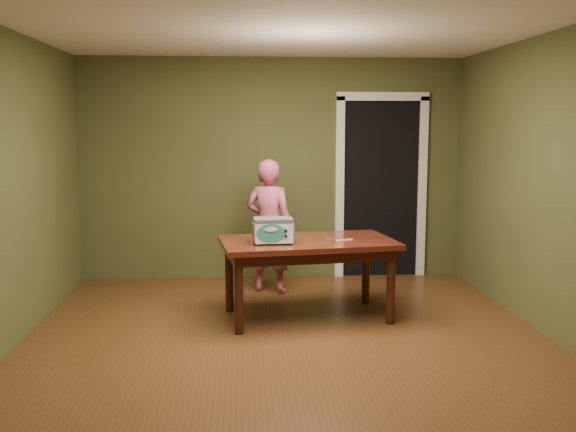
{
  "coord_description": "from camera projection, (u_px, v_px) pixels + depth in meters",
  "views": [
    {
      "loc": [
        -0.36,
        -5.08,
        1.81
      ],
      "look_at": [
        0.08,
        1.0,
        0.95
      ],
      "focal_mm": 40.0,
      "sensor_mm": 36.0,
      "label": 1
    }
  ],
  "objects": [
    {
      "name": "toy_oven",
      "position": [
        273.0,
        230.0,
        5.82
      ],
      "size": [
        0.38,
        0.27,
        0.23
      ],
      "rotation": [
        0.0,
        0.0,
        0.04
      ],
      "color": "#4C4F54",
      "rests_on": "dining_table"
    },
    {
      "name": "room_shell",
      "position": [
        288.0,
        139.0,
        5.05
      ],
      "size": [
        4.52,
        5.02,
        2.61
      ],
      "color": "#4B512B",
      "rests_on": "ground"
    },
    {
      "name": "dining_table",
      "position": [
        308.0,
        250.0,
        6.01
      ],
      "size": [
        1.71,
        1.11,
        0.75
      ],
      "rotation": [
        0.0,
        0.0,
        0.14
      ],
      "color": "#360F0C",
      "rests_on": "floor"
    },
    {
      "name": "floor",
      "position": [
        288.0,
        347.0,
        5.29
      ],
      "size": [
        5.0,
        5.0,
        0.0
      ],
      "primitive_type": "plane",
      "color": "#553618",
      "rests_on": "ground"
    },
    {
      "name": "doorway",
      "position": [
        376.0,
        187.0,
        7.98
      ],
      "size": [
        1.1,
        0.66,
        2.25
      ],
      "color": "black",
      "rests_on": "ground"
    },
    {
      "name": "child",
      "position": [
        269.0,
        226.0,
        6.95
      ],
      "size": [
        0.63,
        0.54,
        1.46
      ],
      "primitive_type": "imported",
      "rotation": [
        0.0,
        0.0,
        2.71
      ],
      "color": "#C55179",
      "rests_on": "floor"
    },
    {
      "name": "baking_pan",
      "position": [
        331.0,
        240.0,
        5.94
      ],
      "size": [
        0.1,
        0.1,
        0.02
      ],
      "color": "silver",
      "rests_on": "dining_table"
    },
    {
      "name": "spatula",
      "position": [
        344.0,
        240.0,
        5.97
      ],
      "size": [
        0.17,
        0.1,
        0.01
      ],
      "primitive_type": "cube",
      "rotation": [
        0.0,
        0.0,
        0.44
      ],
      "color": "#F6CB6B",
      "rests_on": "dining_table"
    }
  ]
}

